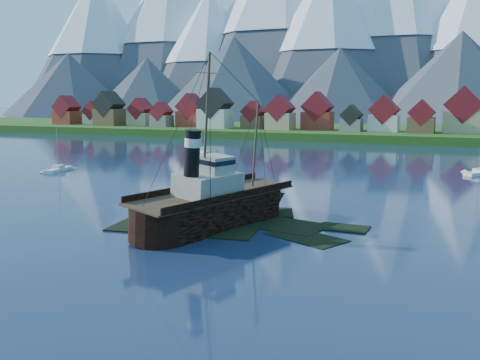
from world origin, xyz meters
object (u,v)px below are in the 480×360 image
at_px(sailboat_c, 202,151).
at_px(tugboat_wreck, 219,203).
at_px(sailboat_a, 59,170).
at_px(sailboat_d, 479,174).

bearing_deg(sailboat_c, tugboat_wreck, -107.72).
xyz_separation_m(sailboat_a, sailboat_d, (84.59, 29.74, 0.02)).
xyz_separation_m(sailboat_a, sailboat_c, (9.96, 49.16, 0.01)).
bearing_deg(sailboat_a, sailboat_c, 67.36).
xyz_separation_m(sailboat_c, sailboat_d, (74.64, -19.42, 0.02)).
bearing_deg(tugboat_wreck, sailboat_a, 165.46).
height_order(sailboat_a, sailboat_c, sailboat_c).
bearing_deg(tugboat_wreck, sailboat_c, 134.23).
bearing_deg(sailboat_a, tugboat_wreck, -41.41).
distance_m(sailboat_a, sailboat_c, 50.15).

